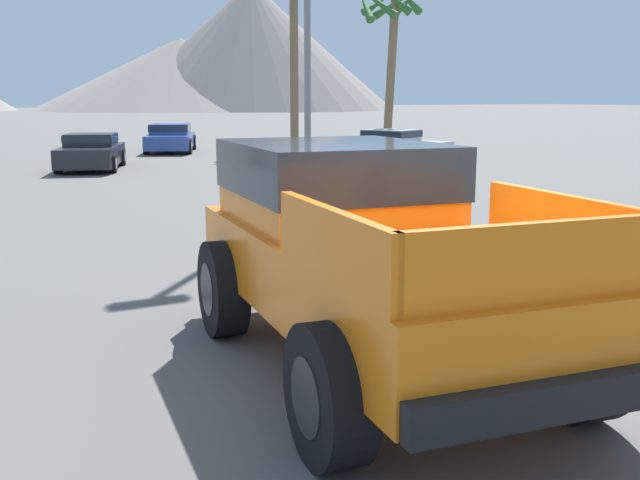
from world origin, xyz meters
name	(u,v)px	position (x,y,z in m)	size (l,w,h in m)	color
ground_plane	(440,379)	(0.00, 0.00, 0.00)	(320.00, 320.00, 0.00)	#5B5956
orange_pickup_truck	(360,241)	(-0.34, 0.78, 1.10)	(2.78, 5.15, 1.94)	orange
parked_car_silver	(393,144)	(11.91, 18.64, 0.59)	(3.36, 4.45, 1.15)	#B7BABF
parked_car_blue	(171,137)	(5.84, 26.72, 0.62)	(3.35, 4.76, 1.21)	#334C9E
parked_car_dark	(91,151)	(1.23, 20.38, 0.59)	(3.02, 4.48, 1.17)	#232328
palm_tree_short	(389,28)	(14.17, 22.49, 5.17)	(2.83, 2.80, 6.86)	brown
palm_tree_leaning	(293,6)	(10.68, 24.57, 6.07)	(2.82, 2.81, 8.11)	brown
distant_mountain_range	(101,54)	(24.03, 123.06, 9.06)	(127.74, 62.69, 21.47)	gray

